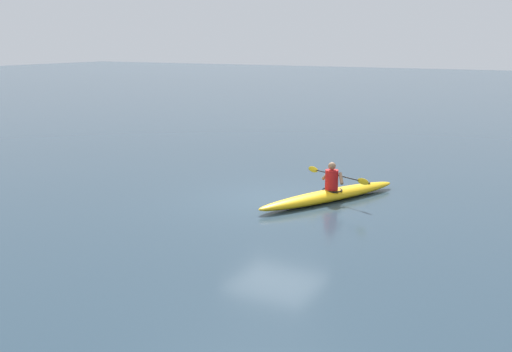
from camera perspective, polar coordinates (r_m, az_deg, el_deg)
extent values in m
plane|color=#283D4C|center=(17.17, 1.94, -2.19)|extent=(160.00, 160.00, 0.00)
ellipsoid|color=#EAB214|center=(17.12, 6.83, -1.78)|extent=(2.57, 4.77, 0.31)
torus|color=black|center=(17.15, 7.06, -1.29)|extent=(0.74, 0.74, 0.04)
cylinder|color=black|center=(18.12, 10.22, -0.61)|extent=(0.18, 0.18, 0.02)
cylinder|color=red|center=(17.06, 7.00, -0.35)|extent=(0.36, 0.36, 0.55)
sphere|color=#936B4C|center=(16.98, 7.03, 0.92)|extent=(0.21, 0.21, 0.21)
cylinder|color=black|center=(17.17, 7.49, 0.08)|extent=(1.79, 0.82, 0.03)
ellipsoid|color=gold|center=(17.86, 5.30, 0.62)|extent=(0.38, 0.20, 0.17)
ellipsoid|color=gold|center=(16.51, 9.85, -0.50)|extent=(0.38, 0.20, 0.17)
cylinder|color=#936B4C|center=(17.29, 6.55, 0.10)|extent=(0.32, 0.15, 0.34)
cylinder|color=#936B4C|center=(16.90, 7.86, -0.23)|extent=(0.24, 0.27, 0.34)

